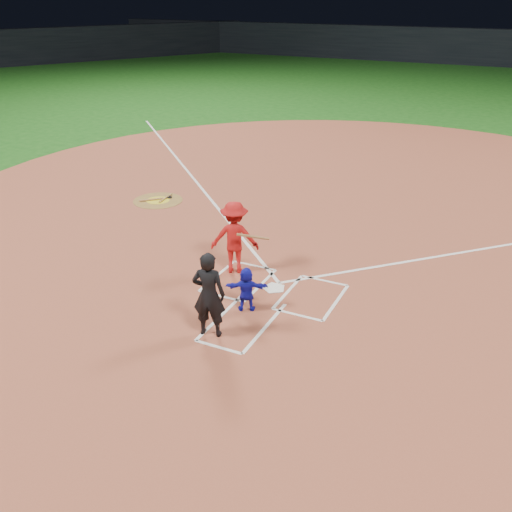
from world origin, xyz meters
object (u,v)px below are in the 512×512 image
at_px(umpire, 209,295).
at_px(batter_at_plate, 235,237).
at_px(home_plate, 274,288).
at_px(on_deck_circle, 158,200).
at_px(catcher, 246,289).

distance_m(umpire, batter_at_plate, 3.00).
height_order(home_plate, batter_at_plate, batter_at_plate).
relative_size(on_deck_circle, umpire, 0.89).
height_order(on_deck_circle, umpire, umpire).
relative_size(home_plate, catcher, 0.57).
height_order(umpire, batter_at_plate, umpire).
relative_size(home_plate, on_deck_circle, 0.35).
bearing_deg(catcher, umpire, 54.86).
bearing_deg(catcher, batter_at_plate, -78.82).
bearing_deg(batter_at_plate, home_plate, -18.32).
relative_size(on_deck_circle, catcher, 1.62).
distance_m(home_plate, umpire, 2.64).
bearing_deg(umpire, on_deck_circle, -62.35).
distance_m(home_plate, on_deck_circle, 7.39).
bearing_deg(batter_at_plate, catcher, -54.73).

